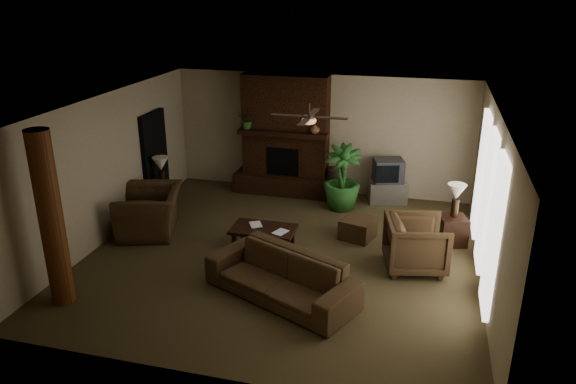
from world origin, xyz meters
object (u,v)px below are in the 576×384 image
(armchair_left, at_px, (149,204))
(lamp_right, at_px, (456,194))
(sofa, at_px, (281,270))
(ottoman, at_px, (358,228))
(lamp_left, at_px, (161,166))
(side_table_right, at_px, (452,230))
(side_table_left, at_px, (163,198))
(coffee_table, at_px, (263,231))
(floor_vase, at_px, (333,179))
(log_column, at_px, (51,220))
(tv_stand, at_px, (387,192))
(floor_plant, at_px, (341,191))
(armchair_right, at_px, (416,242))

(armchair_left, relative_size, lamp_right, 2.11)
(sofa, height_order, ottoman, sofa)
(lamp_left, relative_size, side_table_right, 1.18)
(sofa, height_order, lamp_right, lamp_right)
(lamp_right, bearing_deg, side_table_left, 178.94)
(coffee_table, relative_size, side_table_left, 2.18)
(floor_vase, bearing_deg, log_column, -120.97)
(floor_vase, distance_m, lamp_right, 3.27)
(tv_stand, bearing_deg, side_table_left, -175.01)
(tv_stand, distance_m, floor_plant, 1.17)
(tv_stand, xyz_separation_m, floor_vase, (-1.26, -0.00, 0.18))
(ottoman, height_order, side_table_right, side_table_right)
(floor_plant, bearing_deg, armchair_left, -147.86)
(floor_vase, height_order, side_table_left, floor_vase)
(ottoman, relative_size, side_table_right, 1.09)
(armchair_left, relative_size, coffee_table, 1.15)
(armchair_right, relative_size, floor_plant, 0.72)
(sofa, distance_m, side_table_right, 3.81)
(armchair_right, height_order, coffee_table, armchair_right)
(side_table_left, bearing_deg, floor_vase, 25.68)
(side_table_right, bearing_deg, floor_plant, 152.63)
(lamp_left, xyz_separation_m, side_table_right, (6.19, -0.21, -0.73))
(tv_stand, xyz_separation_m, floor_plant, (-0.97, -0.64, 0.16))
(log_column, xyz_separation_m, armchair_left, (0.11, 2.70, -0.80))
(log_column, relative_size, lamp_left, 4.31)
(tv_stand, height_order, lamp_right, lamp_right)
(sofa, relative_size, armchair_right, 2.42)
(armchair_right, bearing_deg, tv_stand, 1.29)
(floor_vase, relative_size, side_table_left, 1.40)
(armchair_right, bearing_deg, log_column, 102.50)
(coffee_table, xyz_separation_m, side_table_right, (3.45, 1.13, -0.10))
(sofa, distance_m, armchair_right, 2.53)
(ottoman, height_order, floor_vase, floor_vase)
(tv_stand, bearing_deg, armchair_right, -90.76)
(tv_stand, distance_m, lamp_left, 5.13)
(armchair_left, relative_size, side_table_left, 2.50)
(armchair_right, bearing_deg, armchair_left, 75.20)
(sofa, bearing_deg, armchair_right, 61.16)
(sofa, height_order, side_table_right, sofa)
(armchair_right, xyz_separation_m, tv_stand, (-0.75, 3.06, -0.27))
(coffee_table, relative_size, ottoman, 2.00)
(log_column, bearing_deg, sofa, 16.59)
(floor_vase, bearing_deg, tv_stand, 0.00)
(ottoman, bearing_deg, side_table_left, 175.16)
(tv_stand, bearing_deg, side_table_right, -67.70)
(log_column, distance_m, coffee_table, 3.74)
(floor_vase, relative_size, floor_plant, 0.53)
(armchair_right, distance_m, coffee_table, 2.81)
(armchair_left, distance_m, floor_vase, 4.30)
(floor_vase, bearing_deg, armchair_right, -56.70)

